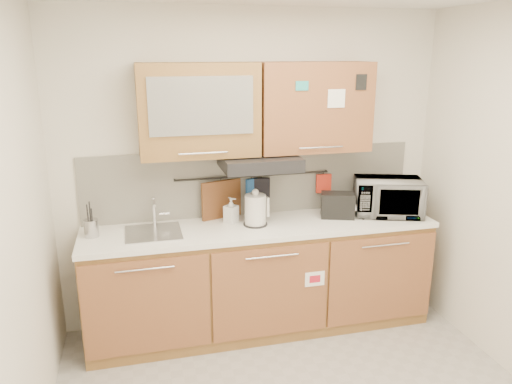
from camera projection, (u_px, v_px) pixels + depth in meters
wall_back at (252, 170)px, 4.18m from camera, size 3.20×0.00×3.20m
wall_left at (3, 258)px, 2.41m from camera, size 0.00×3.00×3.00m
base_cabinet at (261, 283)px, 4.14m from camera, size 2.80×0.64×0.88m
countertop at (261, 227)px, 4.00m from camera, size 2.82×0.62×0.04m
backsplash at (252, 182)px, 4.20m from camera, size 2.80×0.02×0.56m
upper_cabinets at (257, 108)px, 3.87m from camera, size 1.82×0.37×0.70m
range_hood at (260, 162)px, 3.91m from camera, size 0.60×0.46×0.10m
sink at (153, 232)px, 3.81m from camera, size 0.42×0.40×0.26m
utensil_rail at (254, 176)px, 4.14m from camera, size 1.30×0.02×0.02m
utensil_crock at (91, 228)px, 3.72m from camera, size 0.12×0.12×0.27m
kettle at (256, 211)px, 3.96m from camera, size 0.22×0.20×0.30m
toaster at (338, 205)px, 4.15m from camera, size 0.31×0.24×0.21m
microwave at (388, 197)px, 4.21m from camera, size 0.64×0.52×0.30m
soap_bottle at (231, 210)px, 4.02m from camera, size 0.13×0.13×0.21m
cutting_board at (222, 206)px, 4.13m from camera, size 0.34×0.13×0.43m
oven_mitt at (252, 189)px, 4.16m from camera, size 0.11×0.07×0.18m
dark_pouch at (262, 191)px, 4.18m from camera, size 0.14×0.07×0.22m
pot_holder at (324, 183)px, 4.30m from camera, size 0.13×0.02×0.16m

